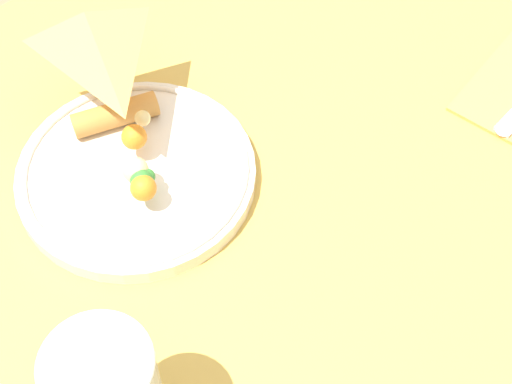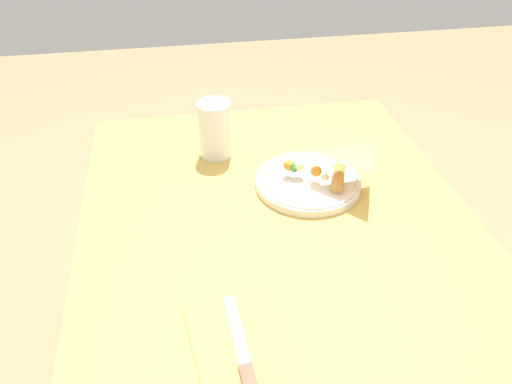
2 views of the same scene
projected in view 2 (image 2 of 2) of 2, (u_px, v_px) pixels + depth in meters
dining_table at (277, 263)px, 1.03m from camera, size 0.92×0.75×0.71m
plate_pizza at (309, 180)px, 1.04m from camera, size 0.22×0.22×0.05m
milk_glass at (215, 130)px, 1.11m from camera, size 0.08×0.08×0.13m
napkin_folded at (242, 353)px, 0.71m from camera, size 0.22×0.16×0.00m
butter_knife at (243, 357)px, 0.70m from camera, size 0.21×0.03×0.01m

